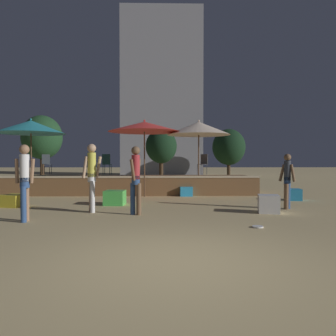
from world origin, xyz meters
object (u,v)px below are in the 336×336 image
Objects in this scene: cube_seat_4 at (14,200)px; background_tree_1 at (42,137)px; patio_umbrella_0 at (144,127)px; person_3 at (25,179)px; patio_umbrella_1 at (31,127)px; cube_seat_1 at (186,191)px; person_0 at (136,177)px; bistro_chair_2 at (46,162)px; person_1 at (92,174)px; patio_umbrella_2 at (199,128)px; background_tree_0 at (229,147)px; cube_seat_0 at (294,195)px; cube_seat_3 at (269,204)px; bistro_chair_1 at (107,162)px; cube_seat_2 at (115,198)px; background_tree_2 at (161,146)px; person_2 at (287,180)px; frisbee_disc at (258,227)px; bistro_chair_0 at (203,162)px.

background_tree_1 is at bearing 106.37° from cube_seat_4.
patio_umbrella_0 is 6.06m from person_3.
patio_umbrella_1 is 6.07m from person_3.
person_0 reaches higher than cube_seat_1.
person_1 is at bearing -95.27° from bistro_chair_2.
background_tree_0 is (3.99, 13.31, -0.23)m from patio_umbrella_2.
cube_seat_0 is 0.31× the size of person_1.
cube_seat_3 is 0.36× the size of person_3.
bistro_chair_2 is at bearing -6.01° from bistro_chair_1.
patio_umbrella_2 is 7.16m from bistro_chair_2.
patio_umbrella_0 is 4.63m from person_0.
cube_seat_4 is at bearing -173.74° from cube_seat_2.
background_tree_2 is (1.51, 11.58, 2.14)m from cube_seat_2.
patio_umbrella_1 is at bearing -72.30° from background_tree_1.
patio_umbrella_1 is at bearing 101.57° from cube_seat_4.
person_2 is at bearing -37.22° from patio_umbrella_0.
bistro_chair_2 is (-3.33, 5.97, 0.29)m from person_1.
cube_seat_0 reaches higher than cube_seat_4.
person_3 is at bearing -120.68° from cube_seat_2.
bistro_chair_1 is 14.45m from background_tree_0.
bistro_chair_1 and bistro_chair_2 have the same top height.
cube_seat_3 is 3.72m from person_0.
background_tree_0 reaches higher than cube_seat_2.
person_3 is 20.79m from background_tree_0.
cube_seat_1 is at bearing -83.70° from background_tree_2.
cube_seat_1 is 4.55m from person_2.
person_2 is (8.34, -0.67, 0.68)m from cube_seat_4.
cube_seat_4 is 7.46m from frisbee_disc.
person_2 is (2.74, -3.56, 0.68)m from cube_seat_1.
background_tree_0 reaches higher than person_3.
background_tree_1 is at bearing 171.72° from background_tree_2.
patio_umbrella_0 is at bearing -53.32° from background_tree_1.
patio_umbrella_0 reaches higher than cube_seat_0.
patio_umbrella_0 reaches higher than bistro_chair_2.
patio_umbrella_1 is 4.55× the size of cube_seat_2.
cube_seat_1 is at bearing 91.47° from person_0.
cube_seat_3 is at bearing -27.67° from patio_umbrella_1.
background_tree_2 is (-2.96, 13.28, 2.13)m from cube_seat_3.
patio_umbrella_0 is 3.26m from bistro_chair_0.
cube_seat_1 is 0.75× the size of cube_seat_2.
patio_umbrella_0 is 1.68× the size of person_3.
cube_seat_2 is 1.77m from person_1.
bistro_chair_0 is (0.34, 1.21, -1.37)m from patio_umbrella_2.
background_tree_0 is (3.64, 12.10, 1.14)m from bistro_chair_0.
patio_umbrella_2 is 9.09m from background_tree_2.
frisbee_disc is (6.68, -3.31, -0.17)m from cube_seat_4.
background_tree_0 is at bearing -44.96° from person_1.
patio_umbrella_2 is 1.88× the size of person_2.
person_1 is 0.53× the size of background_tree_2.
patio_umbrella_0 reaches higher than frisbee_disc.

